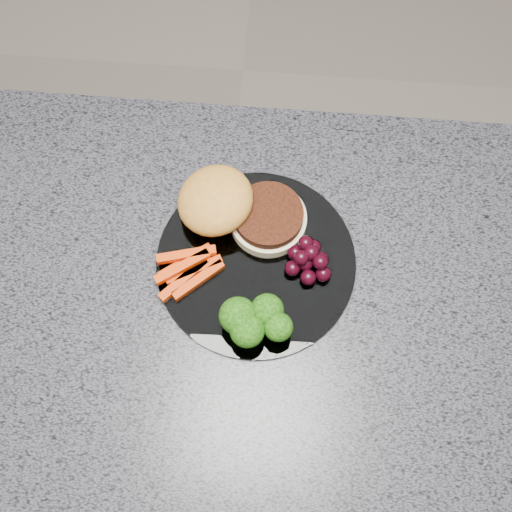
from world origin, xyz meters
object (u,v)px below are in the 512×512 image
(island_cabinet, at_px, (194,376))
(grape_bunch, at_px, (309,260))
(plate, at_px, (256,262))
(burger, at_px, (234,208))

(island_cabinet, relative_size, grape_bunch, 19.21)
(island_cabinet, relative_size, plate, 4.62)
(plate, height_order, grape_bunch, grape_bunch)
(island_cabinet, distance_m, grape_bunch, 0.53)
(plate, bearing_deg, island_cabinet, -151.06)
(island_cabinet, bearing_deg, burger, 57.49)
(grape_bunch, bearing_deg, island_cabinet, -160.35)
(plate, xyz_separation_m, grape_bunch, (0.07, 0.00, 0.02))
(plate, relative_size, grape_bunch, 4.16)
(island_cabinet, distance_m, plate, 0.49)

